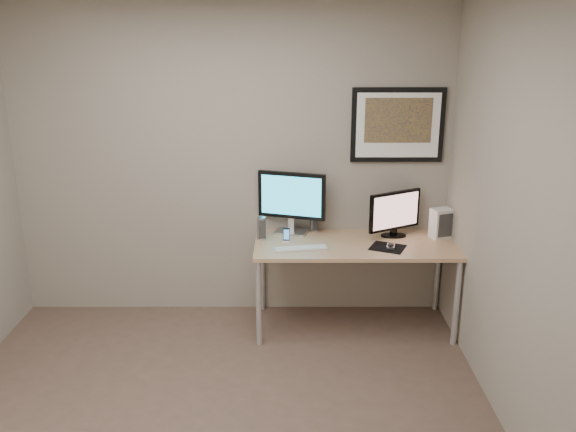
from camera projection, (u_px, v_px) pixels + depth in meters
name	position (u px, v px, depth m)	size (l,w,h in m)	color
floor	(214.00, 427.00, 3.79)	(3.60, 3.60, 0.00)	brown
room	(212.00, 153.00, 3.72)	(3.60, 3.60, 3.60)	white
desk	(355.00, 251.00, 4.88)	(1.60, 0.70, 0.73)	#9E6A4C
framed_art	(398.00, 125.00, 4.91)	(0.75, 0.04, 0.60)	black
monitor_large	(292.00, 200.00, 5.01)	(0.55, 0.25, 0.52)	#B8B8BD
monitor_tv	(395.00, 213.00, 4.94)	(0.44, 0.26, 0.38)	black
speaker_left	(261.00, 228.00, 4.92)	(0.07, 0.07, 0.18)	#B8B8BD
speaker_right	(314.00, 221.00, 5.12)	(0.07, 0.07, 0.17)	#B8B8BD
phone_dock	(286.00, 235.00, 4.86)	(0.05, 0.05, 0.12)	black
keyboard	(301.00, 248.00, 4.72)	(0.42, 0.11, 0.01)	silver
mousepad	(388.00, 247.00, 4.75)	(0.26, 0.23, 0.00)	black
mouse	(391.00, 245.00, 4.74)	(0.05, 0.09, 0.03)	black
fan_unit	(441.00, 223.00, 4.95)	(0.16, 0.12, 0.24)	silver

